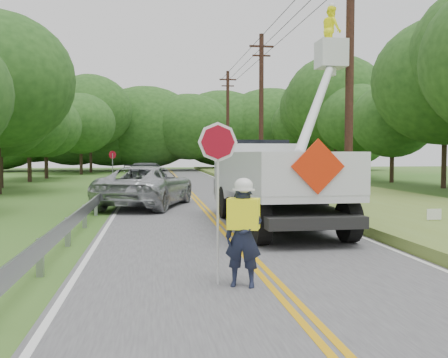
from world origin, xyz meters
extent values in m
plane|color=#2D611A|center=(0.00, 0.00, 0.00)|extent=(140.00, 140.00, 0.00)
cube|color=#444446|center=(0.00, 14.00, 0.01)|extent=(7.20, 96.00, 0.02)
cube|color=#D0940B|center=(-0.10, 14.00, 0.02)|extent=(0.12, 96.00, 0.00)
cube|color=#D0940B|center=(0.10, 14.00, 0.02)|extent=(0.12, 96.00, 0.00)
cube|color=silver|center=(-3.45, 14.00, 0.02)|extent=(0.12, 96.00, 0.00)
cube|color=silver|center=(3.45, 14.00, 0.02)|extent=(0.12, 96.00, 0.00)
cube|color=gray|center=(-4.10, 1.00, 0.35)|extent=(0.12, 0.14, 0.70)
cube|color=gray|center=(-4.10, 4.00, 0.35)|extent=(0.12, 0.14, 0.70)
cube|color=gray|center=(-4.10, 7.00, 0.35)|extent=(0.12, 0.14, 0.70)
cube|color=gray|center=(-4.10, 10.00, 0.35)|extent=(0.12, 0.14, 0.70)
cube|color=gray|center=(-4.10, 13.00, 0.35)|extent=(0.12, 0.14, 0.70)
cube|color=gray|center=(-4.10, 16.00, 0.35)|extent=(0.12, 0.14, 0.70)
cube|color=gray|center=(-4.10, 19.00, 0.35)|extent=(0.12, 0.14, 0.70)
cube|color=gray|center=(-4.10, 22.00, 0.35)|extent=(0.12, 0.14, 0.70)
cube|color=gray|center=(-4.10, 25.00, 0.35)|extent=(0.12, 0.14, 0.70)
cube|color=gray|center=(-4.10, 28.00, 0.35)|extent=(0.12, 0.14, 0.70)
cube|color=gray|center=(-4.10, 31.00, 0.35)|extent=(0.12, 0.14, 0.70)
cube|color=gray|center=(-4.10, 34.00, 0.35)|extent=(0.12, 0.14, 0.70)
cube|color=gray|center=(-4.10, 37.00, 0.35)|extent=(0.12, 0.14, 0.70)
cube|color=gray|center=(-4.00, 15.00, 0.60)|extent=(0.05, 48.00, 0.34)
cylinder|color=black|center=(5.00, 9.00, 5.00)|extent=(0.30, 0.30, 10.00)
cylinder|color=black|center=(5.00, 24.00, 5.00)|extent=(0.30, 0.30, 10.00)
cube|color=black|center=(5.00, 24.00, 9.20)|extent=(1.60, 0.12, 0.12)
cube|color=black|center=(5.00, 24.00, 8.60)|extent=(1.20, 0.10, 0.10)
cylinder|color=black|center=(5.00, 39.00, 5.00)|extent=(0.30, 0.30, 10.00)
cube|color=black|center=(5.00, 39.00, 9.20)|extent=(1.60, 0.12, 0.12)
cube|color=black|center=(5.00, 39.00, 8.60)|extent=(1.20, 0.10, 0.10)
cylinder|color=black|center=(4.30, 17.50, 9.10)|extent=(0.03, 43.00, 0.03)
cylinder|color=black|center=(5.00, 17.50, 9.10)|extent=(0.03, 43.00, 0.03)
cylinder|color=black|center=(5.70, 17.50, 9.10)|extent=(0.03, 43.00, 0.03)
cube|color=olive|center=(7.10, 14.00, 0.15)|extent=(7.00, 96.00, 0.30)
cylinder|color=#332319|center=(-11.82, 25.60, 1.42)|extent=(0.32, 0.32, 2.83)
cylinder|color=#332319|center=(-11.59, 32.25, 1.35)|extent=(0.32, 0.32, 2.71)
ellipsoid|color=#1D4116|center=(-11.59, 32.25, 4.66)|extent=(6.32, 6.32, 5.56)
cylinder|color=#332319|center=(-11.37, 37.37, 1.33)|extent=(0.32, 0.32, 2.67)
ellipsoid|color=#1D4116|center=(-11.37, 37.37, 4.59)|extent=(6.22, 6.22, 5.47)
cylinder|color=#332319|center=(-9.53, 45.54, 1.54)|extent=(0.32, 0.32, 3.08)
ellipsoid|color=#1D4116|center=(-9.53, 45.54, 5.30)|extent=(7.18, 7.18, 6.32)
cylinder|color=#332319|center=(-9.13, 50.48, 2.03)|extent=(0.32, 0.32, 4.06)
ellipsoid|color=#1D4116|center=(-9.13, 50.48, 6.99)|extent=(9.47, 9.47, 8.33)
cylinder|color=#332319|center=(16.28, 21.20, 1.97)|extent=(0.32, 0.32, 3.95)
ellipsoid|color=#1D4116|center=(16.28, 21.20, 6.79)|extent=(9.21, 9.21, 8.10)
cylinder|color=#332319|center=(15.92, 27.52, 1.36)|extent=(0.32, 0.32, 2.73)
ellipsoid|color=#1D4116|center=(15.92, 27.52, 4.70)|extent=(6.36, 6.36, 5.60)
cylinder|color=#332319|center=(15.70, 33.75, 1.51)|extent=(0.32, 0.32, 3.02)
ellipsoid|color=#1D4116|center=(15.70, 33.75, 5.20)|extent=(7.04, 7.04, 6.20)
cylinder|color=#332319|center=(15.18, 37.54, 2.09)|extent=(0.32, 0.32, 4.18)
ellipsoid|color=#1D4116|center=(15.18, 37.54, 7.20)|extent=(9.75, 9.75, 8.58)
cylinder|color=#332319|center=(16.15, 43.72, 2.04)|extent=(0.32, 0.32, 4.09)
ellipsoid|color=#1D4116|center=(16.15, 43.72, 7.04)|extent=(9.54, 9.54, 8.40)
cylinder|color=#332319|center=(15.09, 47.74, 1.58)|extent=(0.32, 0.32, 3.15)
ellipsoid|color=#1D4116|center=(15.09, 47.74, 5.43)|extent=(7.36, 7.36, 6.48)
ellipsoid|color=#1D4116|center=(-17.04, 57.94, 5.50)|extent=(11.86, 8.90, 8.90)
ellipsoid|color=#1D4116|center=(-12.14, 57.28, 5.50)|extent=(12.93, 9.70, 9.70)
ellipsoid|color=#1D4116|center=(-7.32, 56.41, 5.50)|extent=(13.17, 9.87, 9.87)
ellipsoid|color=#1D4116|center=(-2.99, 56.15, 5.50)|extent=(13.83, 10.37, 10.37)
ellipsoid|color=#1D4116|center=(2.46, 54.40, 5.50)|extent=(10.98, 8.24, 8.24)
ellipsoid|color=#1D4116|center=(7.06, 57.79, 5.50)|extent=(13.39, 10.04, 10.04)
ellipsoid|color=#1D4116|center=(13.51, 56.98, 5.50)|extent=(14.20, 10.65, 10.65)
ellipsoid|color=#1D4116|center=(17.44, 56.09, 5.50)|extent=(11.69, 8.76, 8.76)
ellipsoid|color=#1D4116|center=(22.13, 54.07, 5.50)|extent=(14.09, 10.57, 10.57)
imported|color=#191E33|center=(-0.55, -0.26, 0.87)|extent=(0.72, 0.58, 1.69)
cube|color=#F9FB19|center=(-0.55, -0.26, 1.25)|extent=(0.59, 0.47, 0.51)
ellipsoid|color=white|center=(-0.55, -0.26, 1.72)|extent=(0.32, 0.32, 0.25)
cylinder|color=#B7B7B7|center=(-0.96, -0.07, 1.20)|extent=(0.04, 0.04, 2.37)
cylinder|color=maroon|center=(-0.96, -0.07, 2.44)|extent=(0.68, 0.07, 0.68)
cylinder|color=black|center=(0.54, 3.43, 0.56)|extent=(0.37, 1.10, 1.09)
cylinder|color=black|center=(2.81, 3.49, 0.56)|extent=(0.37, 1.10, 1.09)
cylinder|color=black|center=(0.48, 5.70, 0.56)|extent=(0.37, 1.10, 1.09)
cylinder|color=black|center=(2.75, 5.76, 0.56)|extent=(0.37, 1.10, 1.09)
cylinder|color=black|center=(0.41, 8.54, 0.56)|extent=(0.37, 1.10, 1.09)
cylinder|color=black|center=(2.68, 8.60, 0.56)|extent=(0.37, 1.10, 1.09)
cube|color=black|center=(1.61, 6.07, 0.64)|extent=(2.57, 7.32, 0.28)
cube|color=silver|center=(1.63, 5.28, 1.21)|extent=(2.74, 5.29, 0.25)
cube|color=silver|center=(0.35, 5.25, 1.78)|extent=(0.20, 5.22, 1.02)
cube|color=silver|center=(2.91, 5.31, 1.78)|extent=(0.20, 5.22, 1.02)
cube|color=silver|center=(1.70, 2.69, 1.78)|extent=(2.61, 0.13, 1.02)
cube|color=silver|center=(1.53, 9.14, 1.55)|extent=(2.61, 2.22, 2.04)
cube|color=black|center=(1.53, 9.36, 2.29)|extent=(2.31, 1.53, 0.85)
cube|color=silver|center=(1.66, 4.03, 1.78)|extent=(1.05, 1.05, 0.91)
cube|color=silver|center=(4.30, 9.00, 5.79)|extent=(0.96, 0.96, 0.96)
imported|color=#F9FB19|center=(4.30, 9.00, 6.65)|extent=(0.62, 0.80, 1.65)
cube|color=red|center=(1.70, 2.61, 1.95)|extent=(1.28, 0.07, 1.28)
imported|color=#AAADB1|center=(-2.31, 12.69, 0.87)|extent=(4.51, 6.70, 1.71)
imported|color=#3A3F43|center=(-2.47, 22.62, 0.84)|extent=(2.77, 5.84, 1.65)
cylinder|color=gray|center=(-4.52, 22.94, 1.12)|extent=(0.06, 0.06, 2.24)
cylinder|color=maroon|center=(-4.52, 22.94, 2.14)|extent=(0.43, 0.31, 0.51)
cube|color=white|center=(5.99, 4.98, 0.49)|extent=(0.44, 0.03, 0.31)
cylinder|color=gray|center=(5.82, 4.98, 0.22)|extent=(0.02, 0.02, 0.44)
cylinder|color=gray|center=(6.17, 4.98, 0.22)|extent=(0.02, 0.02, 0.44)
camera|label=1|loc=(-2.03, -8.46, 2.27)|focal=40.28mm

